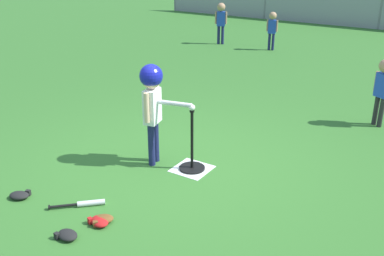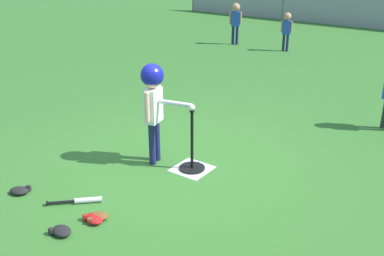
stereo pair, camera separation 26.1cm
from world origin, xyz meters
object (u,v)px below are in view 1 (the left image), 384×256
at_px(baseball_on_tee, 192,108).
at_px(glove_tossed_aside, 99,221).
at_px(fielder_deep_right, 221,18).
at_px(glove_outfield_drop, 67,235).
at_px(spare_bat_silver, 85,204).
at_px(glove_by_plate, 20,195).
at_px(fielder_near_left, 383,84).
at_px(batting_tee, 192,159).
at_px(batter_child, 152,94).
at_px(fielder_near_right, 272,26).
at_px(glove_near_bats, 102,219).

distance_m(baseball_on_tee, glove_tossed_aside, 1.69).
relative_size(fielder_deep_right, glove_outfield_drop, 4.63).
bearing_deg(spare_bat_silver, glove_by_plate, -159.31).
distance_m(spare_bat_silver, glove_by_plate, 0.77).
distance_m(fielder_deep_right, glove_tossed_aside, 8.80).
distance_m(fielder_near_left, glove_outfield_drop, 4.96).
relative_size(fielder_near_left, fielder_deep_right, 0.94).
bearing_deg(batting_tee, glove_by_plate, -127.34).
xyz_separation_m(spare_bat_silver, glove_tossed_aside, (0.36, -0.17, 0.01)).
bearing_deg(batter_child, fielder_near_right, 101.43).
relative_size(fielder_near_right, glove_outfield_drop, 4.08).
height_order(fielder_near_left, glove_by_plate, fielder_near_left).
height_order(fielder_near_right, glove_by_plate, fielder_near_right).
bearing_deg(glove_by_plate, baseball_on_tee, 52.66).
xyz_separation_m(glove_near_bats, glove_tossed_aside, (-0.00, -0.04, 0.00)).
height_order(batter_child, glove_tossed_aside, batter_child).
distance_m(batting_tee, glove_by_plate, 2.01).
distance_m(spare_bat_silver, glove_outfield_drop, 0.56).
bearing_deg(fielder_near_right, glove_tossed_aside, -78.04).
bearing_deg(baseball_on_tee, glove_by_plate, -127.34).
bearing_deg(glove_outfield_drop, spare_bat_silver, 117.80).
bearing_deg(baseball_on_tee, fielder_deep_right, 116.70).
relative_size(batter_child, spare_bat_silver, 2.79).
bearing_deg(glove_near_bats, glove_tossed_aside, -93.89).
relative_size(spare_bat_silver, glove_near_bats, 1.70).
height_order(baseball_on_tee, fielder_deep_right, fielder_deep_right).
xyz_separation_m(fielder_near_right, glove_near_bats, (1.74, -8.18, -0.59)).
distance_m(batting_tee, fielder_deep_right, 7.49).
distance_m(fielder_near_left, glove_tossed_aside, 4.62).
height_order(batting_tee, batter_child, batter_child).
distance_m(glove_by_plate, glove_near_bats, 1.10).
height_order(glove_by_plate, glove_near_bats, same).
distance_m(batter_child, fielder_deep_right, 7.36).
bearing_deg(glove_near_bats, baseball_on_tee, 84.72).
height_order(batting_tee, glove_tossed_aside, batting_tee).
bearing_deg(batting_tee, fielder_near_left, 59.62).
xyz_separation_m(baseball_on_tee, glove_near_bats, (-0.13, -1.45, -0.77)).
bearing_deg(fielder_near_left, glove_tossed_aside, -112.38).
relative_size(glove_by_plate, glove_outfield_drop, 1.10).
distance_m(baseball_on_tee, fielder_near_left, 3.18).
bearing_deg(fielder_deep_right, glove_near_bats, -68.38).
bearing_deg(glove_by_plate, glove_tossed_aside, 5.62).
bearing_deg(fielder_deep_right, batting_tee, -63.30).
relative_size(baseball_on_tee, glove_tossed_aside, 0.28).
distance_m(batting_tee, batter_child, 0.93).
xyz_separation_m(spare_bat_silver, glove_by_plate, (-0.72, -0.27, 0.01)).
height_order(baseball_on_tee, glove_by_plate, baseball_on_tee).
bearing_deg(batter_child, baseball_on_tee, 12.77).
relative_size(fielder_near_left, glove_by_plate, 3.95).
bearing_deg(fielder_deep_right, batter_child, -67.14).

